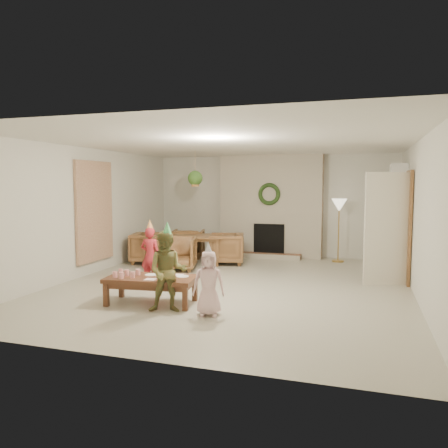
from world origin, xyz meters
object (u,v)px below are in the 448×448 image
at_px(dining_chair_near, 177,254).
at_px(dining_chair_far, 188,243).
at_px(child_pink, 209,283).
at_px(child_red, 150,256).
at_px(dining_table, 183,250).
at_px(child_plaid, 168,272).
at_px(dining_chair_left, 149,248).
at_px(coffee_table_top, 151,279).
at_px(dining_chair_right, 226,248).

bearing_deg(dining_chair_near, dining_chair_far, 90.00).
bearing_deg(child_pink, dining_chair_far, 101.45).
relative_size(dining_chair_near, child_pink, 0.85).
xyz_separation_m(child_red, child_pink, (1.61, -1.43, -0.07)).
bearing_deg(dining_table, child_plaid, -84.35).
relative_size(dining_chair_near, dining_chair_far, 1.00).
bearing_deg(child_red, dining_chair_left, -62.05).
bearing_deg(child_plaid, child_red, 106.40).
bearing_deg(child_plaid, coffee_table_top, 124.20).
bearing_deg(child_pink, coffee_table_top, 149.51).
relative_size(child_plaid, child_pink, 1.28).
height_order(dining_table, child_red, child_red).
bearing_deg(dining_chair_far, child_plaid, 94.69).
bearing_deg(dining_table, child_red, -96.83).
bearing_deg(dining_chair_far, dining_chair_near, 90.00).
relative_size(dining_chair_far, child_pink, 0.85).
bearing_deg(dining_chair_near, dining_chair_left, 135.00).
distance_m(dining_chair_left, coffee_table_top, 3.47).
bearing_deg(child_red, coffee_table_top, 117.64).
distance_m(dining_table, dining_chair_near, 0.78).
height_order(dining_chair_near, dining_chair_right, same).
height_order(dining_table, dining_chair_near, dining_chair_near).
distance_m(dining_chair_far, coffee_table_top, 4.16).
distance_m(dining_chair_right, coffee_table_top, 3.50).
height_order(dining_chair_right, child_red, child_red).
distance_m(dining_table, dining_chair_far, 0.78).
height_order(dining_chair_far, child_red, child_red).
xyz_separation_m(dining_table, dining_chair_right, (0.95, 0.24, 0.03)).
bearing_deg(dining_table, child_pink, -76.18).
xyz_separation_m(dining_table, coffee_table_top, (0.86, -3.26, 0.06)).
relative_size(dining_chair_near, dining_chair_left, 1.00).
distance_m(dining_chair_far, dining_chair_right, 1.26).
xyz_separation_m(dining_chair_far, child_red, (0.46, -2.89, 0.17)).
bearing_deg(child_plaid, dining_chair_near, 92.62).
bearing_deg(dining_chair_right, child_red, -30.08).
bearing_deg(dining_chair_right, dining_chair_left, -90.00).
xyz_separation_m(dining_table, dining_chair_near, (0.19, -0.76, 0.03)).
bearing_deg(dining_chair_far, child_red, 85.00).
bearing_deg(child_pink, dining_table, 103.69).
relative_size(dining_chair_near, coffee_table_top, 0.57).
bearing_deg(child_red, child_plaid, 124.93).
distance_m(dining_table, dining_chair_left, 0.78).
bearing_deg(dining_table, dining_chair_near, -90.00).
relative_size(dining_chair_far, child_red, 0.74).
bearing_deg(child_plaid, dining_chair_right, 76.41).
height_order(dining_chair_left, child_red, child_red).
relative_size(dining_table, dining_chair_left, 2.34).
distance_m(dining_chair_far, child_pink, 4.79).
bearing_deg(dining_table, dining_chair_left, 180.00).
relative_size(dining_chair_left, child_pink, 0.85).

